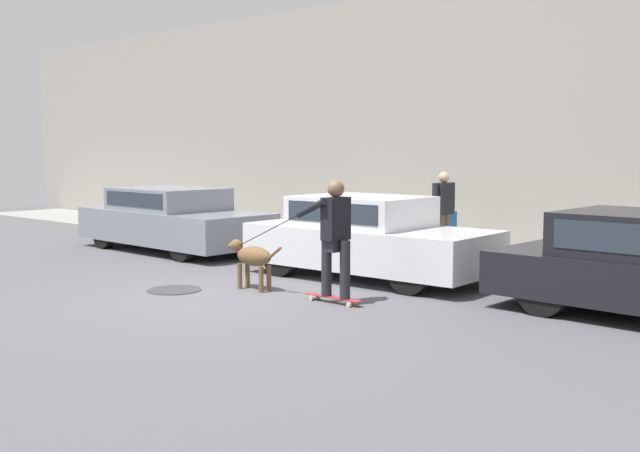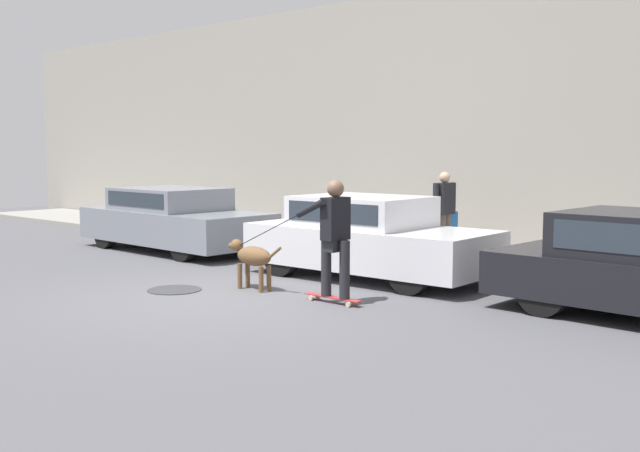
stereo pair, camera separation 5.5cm
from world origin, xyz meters
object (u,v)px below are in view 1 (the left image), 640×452
parked_car_0 (173,220)px  dog (252,257)px  skateboarder (335,233)px  pedestrian_with_bag (444,211)px  parked_car_1 (367,239)px

parked_car_0 → dog: 4.76m
skateboarder → pedestrian_with_bag: bearing=-78.8°
skateboarder → parked_car_0: bearing=-17.7°
parked_car_1 → pedestrian_with_bag: pedestrian_with_bag is taller
parked_car_1 → pedestrian_with_bag: (0.09, 2.14, 0.32)m
parked_car_0 → dog: bearing=-21.7°
parked_car_1 → skateboarder: bearing=-65.9°
skateboarder → pedestrian_with_bag: size_ratio=1.52×
parked_car_0 → skateboarder: size_ratio=1.90×
parked_car_1 → dog: (-0.67, -1.91, -0.16)m
dog → skateboarder: (1.56, 0.04, 0.47)m
dog → pedestrian_with_bag: 4.14m
parked_car_1 → skateboarder: 2.09m
skateboarder → pedestrian_with_bag: pedestrian_with_bag is taller
dog → pedestrian_with_bag: (0.76, 4.05, 0.48)m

